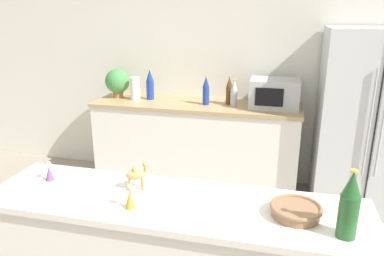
{
  "coord_description": "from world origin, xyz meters",
  "views": [
    {
      "loc": [
        0.56,
        -1.3,
        1.87
      ],
      "look_at": [
        -0.11,
        1.36,
        0.99
      ],
      "focal_mm": 35.0,
      "sensor_mm": 36.0,
      "label": 1
    }
  ],
  "objects_px": {
    "wise_man_figurine_blue": "(49,172)",
    "wine_bottle": "(349,206)",
    "potted_plant": "(117,82)",
    "microwave": "(274,93)",
    "back_bottle_2": "(150,85)",
    "refrigerator": "(366,122)",
    "paper_towel_roll": "(135,89)",
    "wise_man_figurine_crimson": "(130,198)",
    "back_bottle_1": "(234,93)",
    "camel_figurine": "(137,174)",
    "back_bottle_0": "(206,91)",
    "fruit_bowl": "(296,210)",
    "back_bottle_3": "(229,91)"
  },
  "relations": [
    {
      "from": "back_bottle_3",
      "to": "wise_man_figurine_crimson",
      "type": "distance_m",
      "value": 2.25
    },
    {
      "from": "back_bottle_2",
      "to": "wine_bottle",
      "type": "height_order",
      "value": "back_bottle_2"
    },
    {
      "from": "potted_plant",
      "to": "camel_figurine",
      "type": "height_order",
      "value": "potted_plant"
    },
    {
      "from": "potted_plant",
      "to": "back_bottle_3",
      "type": "relative_size",
      "value": 1.07
    },
    {
      "from": "back_bottle_0",
      "to": "camel_figurine",
      "type": "relative_size",
      "value": 1.96
    },
    {
      "from": "potted_plant",
      "to": "back_bottle_2",
      "type": "height_order",
      "value": "back_bottle_2"
    },
    {
      "from": "potted_plant",
      "to": "back_bottle_1",
      "type": "relative_size",
      "value": 1.17
    },
    {
      "from": "paper_towel_roll",
      "to": "camel_figurine",
      "type": "bearing_deg",
      "value": -67.56
    },
    {
      "from": "microwave",
      "to": "fruit_bowl",
      "type": "height_order",
      "value": "microwave"
    },
    {
      "from": "wise_man_figurine_blue",
      "to": "camel_figurine",
      "type": "bearing_deg",
      "value": 1.78
    },
    {
      "from": "microwave",
      "to": "wise_man_figurine_crimson",
      "type": "relative_size",
      "value": 3.75
    },
    {
      "from": "potted_plant",
      "to": "wine_bottle",
      "type": "relative_size",
      "value": 1.02
    },
    {
      "from": "refrigerator",
      "to": "paper_towel_roll",
      "type": "relative_size",
      "value": 7.09
    },
    {
      "from": "potted_plant",
      "to": "microwave",
      "type": "xyz_separation_m",
      "value": [
        1.7,
        -0.03,
        -0.04
      ]
    },
    {
      "from": "potted_plant",
      "to": "paper_towel_roll",
      "type": "bearing_deg",
      "value": -13.64
    },
    {
      "from": "back_bottle_0",
      "to": "back_bottle_1",
      "type": "xyz_separation_m",
      "value": [
        0.28,
        0.01,
        -0.01
      ]
    },
    {
      "from": "potted_plant",
      "to": "wise_man_figurine_blue",
      "type": "relative_size",
      "value": 2.75
    },
    {
      "from": "refrigerator",
      "to": "paper_towel_roll",
      "type": "bearing_deg",
      "value": 178.6
    },
    {
      "from": "back_bottle_2",
      "to": "wise_man_figurine_crimson",
      "type": "bearing_deg",
      "value": -72.31
    },
    {
      "from": "wise_man_figurine_blue",
      "to": "wine_bottle",
      "type": "bearing_deg",
      "value": -6.66
    },
    {
      "from": "wine_bottle",
      "to": "wise_man_figurine_blue",
      "type": "distance_m",
      "value": 1.57
    },
    {
      "from": "wise_man_figurine_crimson",
      "to": "potted_plant",
      "type": "bearing_deg",
      "value": 115.99
    },
    {
      "from": "refrigerator",
      "to": "camel_figurine",
      "type": "relative_size",
      "value": 11.21
    },
    {
      "from": "microwave",
      "to": "back_bottle_3",
      "type": "bearing_deg",
      "value": 177.05
    },
    {
      "from": "microwave",
      "to": "fruit_bowl",
      "type": "xyz_separation_m",
      "value": [
        0.18,
        -2.1,
        -0.1
      ]
    },
    {
      "from": "wise_man_figurine_crimson",
      "to": "paper_towel_roll",
      "type": "bearing_deg",
      "value": 111.58
    },
    {
      "from": "back_bottle_1",
      "to": "back_bottle_3",
      "type": "xyz_separation_m",
      "value": [
        -0.06,
        0.07,
        0.01
      ]
    },
    {
      "from": "paper_towel_roll",
      "to": "wine_bottle",
      "type": "height_order",
      "value": "wine_bottle"
    },
    {
      "from": "microwave",
      "to": "back_bottle_1",
      "type": "relative_size",
      "value": 1.77
    },
    {
      "from": "back_bottle_2",
      "to": "fruit_bowl",
      "type": "xyz_separation_m",
      "value": [
        1.5,
        -2.13,
        -0.11
      ]
    },
    {
      "from": "wine_bottle",
      "to": "microwave",
      "type": "bearing_deg",
      "value": 99.86
    },
    {
      "from": "potted_plant",
      "to": "wise_man_figurine_crimson",
      "type": "relative_size",
      "value": 2.47
    },
    {
      "from": "refrigerator",
      "to": "camel_figurine",
      "type": "xyz_separation_m",
      "value": [
        -1.5,
        -1.94,
        0.17
      ]
    },
    {
      "from": "paper_towel_roll",
      "to": "back_bottle_3",
      "type": "bearing_deg",
      "value": 2.79
    },
    {
      "from": "back_bottle_0",
      "to": "back_bottle_1",
      "type": "distance_m",
      "value": 0.29
    },
    {
      "from": "microwave",
      "to": "wise_man_figurine_blue",
      "type": "xyz_separation_m",
      "value": [
        -1.17,
        -2.04,
        -0.08
      ]
    },
    {
      "from": "potted_plant",
      "to": "fruit_bowl",
      "type": "height_order",
      "value": "potted_plant"
    },
    {
      "from": "potted_plant",
      "to": "back_bottle_1",
      "type": "bearing_deg",
      "value": -3.25
    },
    {
      "from": "back_bottle_2",
      "to": "wise_man_figurine_crimson",
      "type": "xyz_separation_m",
      "value": [
        0.72,
        -2.25,
        -0.09
      ]
    },
    {
      "from": "back_bottle_1",
      "to": "wise_man_figurine_blue",
      "type": "distance_m",
      "value": 2.14
    },
    {
      "from": "wine_bottle",
      "to": "camel_figurine",
      "type": "distance_m",
      "value": 1.05
    },
    {
      "from": "back_bottle_1",
      "to": "wine_bottle",
      "type": "height_order",
      "value": "wine_bottle"
    },
    {
      "from": "back_bottle_1",
      "to": "fruit_bowl",
      "type": "xyz_separation_m",
      "value": [
        0.58,
        -2.06,
        -0.09
      ]
    },
    {
      "from": "fruit_bowl",
      "to": "wise_man_figurine_crimson",
      "type": "relative_size",
      "value": 1.91
    },
    {
      "from": "paper_towel_roll",
      "to": "wise_man_figurine_blue",
      "type": "xyz_separation_m",
      "value": [
        0.3,
        -2.01,
        -0.06
      ]
    },
    {
      "from": "wine_bottle",
      "to": "camel_figurine",
      "type": "height_order",
      "value": "wine_bottle"
    },
    {
      "from": "refrigerator",
      "to": "back_bottle_0",
      "type": "height_order",
      "value": "refrigerator"
    },
    {
      "from": "refrigerator",
      "to": "back_bottle_2",
      "type": "xyz_separation_m",
      "value": [
        -2.18,
        0.11,
        0.23
      ]
    },
    {
      "from": "back_bottle_2",
      "to": "wine_bottle",
      "type": "xyz_separation_m",
      "value": [
        1.7,
        -2.25,
        0.0
      ]
    },
    {
      "from": "refrigerator",
      "to": "back_bottle_2",
      "type": "distance_m",
      "value": 2.19
    }
  ]
}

